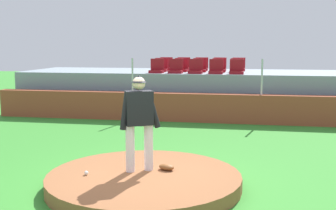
{
  "coord_description": "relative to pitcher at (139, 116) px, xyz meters",
  "views": [
    {
      "loc": [
        1.73,
        -7.05,
        2.49
      ],
      "look_at": [
        0.0,
        2.32,
        1.14
      ],
      "focal_mm": 45.74,
      "sensor_mm": 36.0,
      "label": 1
    }
  ],
  "objects": [
    {
      "name": "bleacher_platform",
      "position": [
        0.12,
        8.78,
        -0.49
      ],
      "size": [
        13.15,
        3.51,
        1.5
      ],
      "primitive_type": "cube",
      "color": "gray",
      "rests_on": "ground_plane"
    },
    {
      "name": "stadium_chair_4",
      "position": [
        1.51,
        7.54,
        0.41
      ],
      "size": [
        0.48,
        0.44,
        0.5
      ],
      "rotation": [
        0.0,
        0.0,
        3.14
      ],
      "color": "maroon",
      "rests_on": "bleacher_platform"
    },
    {
      "name": "stadium_chair_5",
      "position": [
        -1.3,
        8.43,
        0.41
      ],
      "size": [
        0.48,
        0.44,
        0.5
      ],
      "rotation": [
        0.0,
        0.0,
        3.14
      ],
      "color": "maroon",
      "rests_on": "bleacher_platform"
    },
    {
      "name": "stadium_chair_3",
      "position": [
        0.81,
        7.52,
        0.41
      ],
      "size": [
        0.48,
        0.44,
        0.5
      ],
      "rotation": [
        0.0,
        0.0,
        3.14
      ],
      "color": "maroon",
      "rests_on": "bleacher_platform"
    },
    {
      "name": "stadium_chair_10",
      "position": [
        -1.28,
        9.34,
        0.41
      ],
      "size": [
        0.48,
        0.44,
        0.5
      ],
      "rotation": [
        0.0,
        0.0,
        3.14
      ],
      "color": "maroon",
      "rests_on": "bleacher_platform"
    },
    {
      "name": "stadium_chair_11",
      "position": [
        -0.58,
        9.33,
        0.41
      ],
      "size": [
        0.48,
        0.44,
        0.5
      ],
      "rotation": [
        0.0,
        0.0,
        3.14
      ],
      "color": "maroon",
      "rests_on": "bleacher_platform"
    },
    {
      "name": "stadium_chair_2",
      "position": [
        0.11,
        7.55,
        0.41
      ],
      "size": [
        0.48,
        0.44,
        0.5
      ],
      "rotation": [
        0.0,
        0.0,
        3.14
      ],
      "color": "maroon",
      "rests_on": "bleacher_platform"
    },
    {
      "name": "fence_post_left",
      "position": [
        -1.87,
        6.45,
        0.25
      ],
      "size": [
        0.06,
        0.06,
        1.13
      ],
      "primitive_type": "cylinder",
      "color": "silver",
      "rests_on": "brick_barrier"
    },
    {
      "name": "ground_plane",
      "position": [
        0.12,
        -0.18,
        -1.24
      ],
      "size": [
        60.0,
        60.0,
        0.0
      ],
      "primitive_type": "plane",
      "color": "#35882D"
    },
    {
      "name": "stadium_chair_0",
      "position": [
        -1.28,
        7.58,
        0.41
      ],
      "size": [
        0.48,
        0.44,
        0.5
      ],
      "rotation": [
        0.0,
        0.0,
        3.14
      ],
      "color": "maroon",
      "rests_on": "bleacher_platform"
    },
    {
      "name": "stadium_chair_7",
      "position": [
        0.14,
        8.43,
        0.41
      ],
      "size": [
        0.48,
        0.44,
        0.5
      ],
      "rotation": [
        0.0,
        0.0,
        3.14
      ],
      "color": "maroon",
      "rests_on": "bleacher_platform"
    },
    {
      "name": "pitchers_mound",
      "position": [
        0.12,
        -0.18,
        -1.12
      ],
      "size": [
        3.41,
        3.41,
        0.24
      ],
      "primitive_type": "cylinder",
      "color": "#925935",
      "rests_on": "ground_plane"
    },
    {
      "name": "fence_post_right",
      "position": [
        2.32,
        6.45,
        0.25
      ],
      "size": [
        0.06,
        0.06,
        1.13
      ],
      "primitive_type": "cylinder",
      "color": "silver",
      "rests_on": "brick_barrier"
    },
    {
      "name": "stadium_chair_12",
      "position": [
        0.13,
        9.34,
        0.41
      ],
      "size": [
        0.48,
        0.44,
        0.5
      ],
      "rotation": [
        0.0,
        0.0,
        3.14
      ],
      "color": "maroon",
      "rests_on": "bleacher_platform"
    },
    {
      "name": "pitcher",
      "position": [
        0.0,
        0.0,
        0.0
      ],
      "size": [
        0.71,
        0.45,
        1.72
      ],
      "rotation": [
        0.0,
        0.0,
        0.48
      ],
      "color": "silver",
      "rests_on": "pitchers_mound"
    },
    {
      "name": "fielding_glove",
      "position": [
        0.47,
        0.13,
        -0.94
      ],
      "size": [
        0.36,
        0.31,
        0.11
      ],
      "primitive_type": "ellipsoid",
      "rotation": [
        0.0,
        0.0,
        2.71
      ],
      "color": "brown",
      "rests_on": "pitchers_mound"
    },
    {
      "name": "stadium_chair_9",
      "position": [
        1.5,
        8.48,
        0.41
      ],
      "size": [
        0.48,
        0.44,
        0.5
      ],
      "rotation": [
        0.0,
        0.0,
        3.14
      ],
      "color": "maroon",
      "rests_on": "bleacher_platform"
    },
    {
      "name": "baseball",
      "position": [
        -0.85,
        -0.42,
        -0.96
      ],
      "size": [
        0.07,
        0.07,
        0.07
      ],
      "primitive_type": "sphere",
      "color": "white",
      "rests_on": "pitchers_mound"
    },
    {
      "name": "stadium_chair_1",
      "position": [
        -0.6,
        7.58,
        0.41
      ],
      "size": [
        0.48,
        0.44,
        0.5
      ],
      "rotation": [
        0.0,
        0.0,
        3.14
      ],
      "color": "maroon",
      "rests_on": "bleacher_platform"
    },
    {
      "name": "stadium_chair_6",
      "position": [
        -0.55,
        8.46,
        0.41
      ],
      "size": [
        0.48,
        0.44,
        0.5
      ],
      "rotation": [
        0.0,
        0.0,
        3.14
      ],
      "color": "maroon",
      "rests_on": "bleacher_platform"
    },
    {
      "name": "stadium_chair_14",
      "position": [
        1.55,
        9.38,
        0.41
      ],
      "size": [
        0.48,
        0.44,
        0.5
      ],
      "rotation": [
        0.0,
        0.0,
        3.14
      ],
      "color": "maroon",
      "rests_on": "bleacher_platform"
    },
    {
      "name": "stadium_chair_13",
      "position": [
        0.83,
        9.36,
        0.41
      ],
      "size": [
        0.48,
        0.44,
        0.5
      ],
      "rotation": [
        0.0,
        0.0,
        3.14
      ],
      "color": "maroon",
      "rests_on": "bleacher_platform"
    },
    {
      "name": "stadium_chair_8",
      "position": [
        0.85,
        8.48,
        0.41
      ],
      "size": [
        0.48,
        0.44,
        0.5
      ],
      "rotation": [
        0.0,
        0.0,
        3.14
      ],
      "color": "maroon",
      "rests_on": "bleacher_platform"
    },
    {
      "name": "brick_barrier",
      "position": [
        0.12,
        6.45,
        -0.78
      ],
      "size": [
        13.44,
        0.4,
        0.93
      ],
      "primitive_type": "cube",
      "color": "#96442C",
      "rests_on": "ground_plane"
    }
  ]
}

